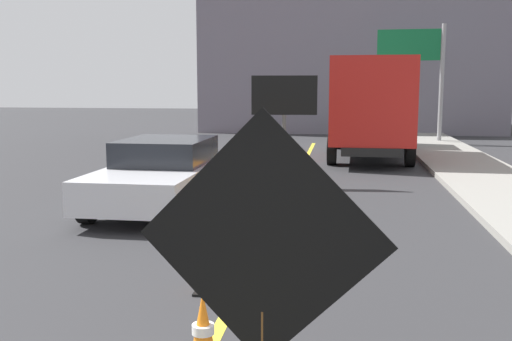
% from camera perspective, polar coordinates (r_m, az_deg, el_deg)
% --- Properties ---
extents(lane_center_stripe, '(0.14, 36.00, 0.01)m').
position_cam_1_polar(lane_center_stripe, '(7.42, -1.35, -10.98)').
color(lane_center_stripe, yellow).
rests_on(lane_center_stripe, ground).
extents(roadwork_sign, '(1.63, 0.19, 2.33)m').
position_cam_1_polar(roadwork_sign, '(3.63, 0.68, -7.46)').
color(roadwork_sign, '#593819').
rests_on(roadwork_sign, ground).
extents(arrow_board_trailer, '(1.60, 1.88, 2.70)m').
position_cam_1_polar(arrow_board_trailer, '(14.36, 2.75, 0.43)').
color(arrow_board_trailer, orange).
rests_on(arrow_board_trailer, ground).
extents(box_truck, '(2.79, 7.68, 3.30)m').
position_cam_1_polar(box_truck, '(20.20, 11.18, 6.32)').
color(box_truck, black).
rests_on(box_truck, ground).
extents(pickup_car, '(2.10, 4.74, 1.38)m').
position_cam_1_polar(pickup_car, '(11.93, -9.02, -0.25)').
color(pickup_car, silver).
rests_on(pickup_car, ground).
extents(highway_guide_sign, '(2.79, 0.26, 5.00)m').
position_cam_1_polar(highway_guide_sign, '(25.78, 16.10, 10.18)').
color(highway_guide_sign, gray).
rests_on(highway_guide_sign, ground).
extents(far_building_block, '(15.58, 9.87, 10.09)m').
position_cam_1_polar(far_building_block, '(34.61, 9.17, 12.54)').
color(far_building_block, slate).
rests_on(far_building_block, ground).
extents(traffic_cone_near_sign, '(0.36, 0.36, 0.77)m').
position_cam_1_polar(traffic_cone_near_sign, '(5.09, -5.21, -15.85)').
color(traffic_cone_near_sign, black).
rests_on(traffic_cone_near_sign, ground).
extents(traffic_cone_mid_lane, '(0.36, 0.36, 0.74)m').
position_cam_1_polar(traffic_cone_mid_lane, '(7.01, -4.54, -9.07)').
color(traffic_cone_mid_lane, black).
rests_on(traffic_cone_mid_lane, ground).
extents(traffic_cone_far_lane, '(0.36, 0.36, 0.77)m').
position_cam_1_polar(traffic_cone_far_lane, '(9.20, -3.20, -4.73)').
color(traffic_cone_far_lane, black).
rests_on(traffic_cone_far_lane, ground).
extents(traffic_cone_curbside, '(0.36, 0.36, 0.64)m').
position_cam_1_polar(traffic_cone_curbside, '(11.11, -1.63, -2.77)').
color(traffic_cone_curbside, black).
rests_on(traffic_cone_curbside, ground).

